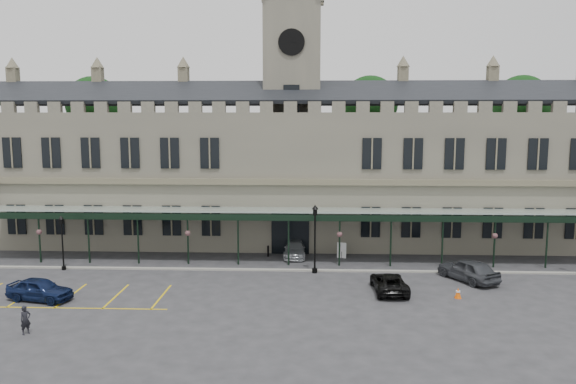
{
  "coord_description": "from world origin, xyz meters",
  "views": [
    {
      "loc": [
        1.69,
        -35.99,
        11.7
      ],
      "look_at": [
        0.0,
        6.0,
        6.0
      ],
      "focal_mm": 35.0,
      "sensor_mm": 36.0,
      "label": 1
    }
  ],
  "objects_px": {
    "car_left_a": "(40,289)",
    "car_taxi": "(295,249)",
    "clock_tower": "(292,100)",
    "lamp_post_left": "(62,238)",
    "traffic_cone": "(458,293)",
    "lamp_post_mid": "(315,233)",
    "station_building": "(292,173)",
    "sign_board": "(342,251)",
    "car_van": "(389,283)",
    "car_right_a": "(468,270)",
    "person_a": "(26,320)"
  },
  "relations": [
    {
      "from": "station_building",
      "to": "car_left_a",
      "type": "height_order",
      "value": "station_building"
    },
    {
      "from": "car_left_a",
      "to": "car_taxi",
      "type": "height_order",
      "value": "car_left_a"
    },
    {
      "from": "sign_board",
      "to": "station_building",
      "type": "bearing_deg",
      "value": 140.67
    },
    {
      "from": "lamp_post_mid",
      "to": "traffic_cone",
      "type": "bearing_deg",
      "value": -31.05
    },
    {
      "from": "lamp_post_left",
      "to": "lamp_post_mid",
      "type": "height_order",
      "value": "lamp_post_mid"
    },
    {
      "from": "lamp_post_left",
      "to": "traffic_cone",
      "type": "distance_m",
      "value": 29.1
    },
    {
      "from": "station_building",
      "to": "lamp_post_mid",
      "type": "height_order",
      "value": "station_building"
    },
    {
      "from": "clock_tower",
      "to": "lamp_post_left",
      "type": "relative_size",
      "value": 5.87
    },
    {
      "from": "lamp_post_left",
      "to": "car_right_a",
      "type": "height_order",
      "value": "lamp_post_left"
    },
    {
      "from": "clock_tower",
      "to": "sign_board",
      "type": "xyz_separation_m",
      "value": [
        4.32,
        -6.43,
        -12.47
      ]
    },
    {
      "from": "station_building",
      "to": "car_van",
      "type": "xyz_separation_m",
      "value": [
        7.0,
        -15.26,
        -5.84
      ]
    },
    {
      "from": "station_building",
      "to": "lamp_post_left",
      "type": "distance_m",
      "value": 20.68
    },
    {
      "from": "car_right_a",
      "to": "person_a",
      "type": "xyz_separation_m",
      "value": [
        -26.64,
        -10.98,
        -0.02
      ]
    },
    {
      "from": "station_building",
      "to": "lamp_post_mid",
      "type": "bearing_deg",
      "value": -79.31
    },
    {
      "from": "clock_tower",
      "to": "sign_board",
      "type": "height_order",
      "value": "clock_tower"
    },
    {
      "from": "lamp_post_mid",
      "to": "car_left_a",
      "type": "relative_size",
      "value": 1.22
    },
    {
      "from": "clock_tower",
      "to": "lamp_post_mid",
      "type": "relative_size",
      "value": 4.78
    },
    {
      "from": "lamp_post_left",
      "to": "sign_board",
      "type": "bearing_deg",
      "value": 11.71
    },
    {
      "from": "person_a",
      "to": "lamp_post_left",
      "type": "bearing_deg",
      "value": 51.69
    },
    {
      "from": "lamp_post_mid",
      "to": "traffic_cone",
      "type": "relative_size",
      "value": 7.54
    },
    {
      "from": "sign_board",
      "to": "clock_tower",
      "type": "bearing_deg",
      "value": 140.31
    },
    {
      "from": "station_building",
      "to": "sign_board",
      "type": "distance_m",
      "value": 9.63
    },
    {
      "from": "station_building",
      "to": "person_a",
      "type": "distance_m",
      "value": 27.72
    },
    {
      "from": "car_van",
      "to": "car_right_a",
      "type": "bearing_deg",
      "value": -157.74
    },
    {
      "from": "traffic_cone",
      "to": "clock_tower",
      "type": "bearing_deg",
      "value": 124.37
    },
    {
      "from": "clock_tower",
      "to": "car_right_a",
      "type": "xyz_separation_m",
      "value": [
        13.0,
        -12.57,
        -12.3
      ]
    },
    {
      "from": "station_building",
      "to": "lamp_post_mid",
      "type": "xyz_separation_m",
      "value": [
        2.05,
        -10.85,
        -3.39
      ]
    },
    {
      "from": "person_a",
      "to": "clock_tower",
      "type": "bearing_deg",
      "value": 5.94
    },
    {
      "from": "sign_board",
      "to": "car_left_a",
      "type": "height_order",
      "value": "car_left_a"
    },
    {
      "from": "traffic_cone",
      "to": "car_taxi",
      "type": "distance_m",
      "value": 15.12
    },
    {
      "from": "station_building",
      "to": "person_a",
      "type": "bearing_deg",
      "value": -120.17
    },
    {
      "from": "car_left_a",
      "to": "car_taxi",
      "type": "distance_m",
      "value": 19.98
    },
    {
      "from": "station_building",
      "to": "car_left_a",
      "type": "bearing_deg",
      "value": -130.99
    },
    {
      "from": "sign_board",
      "to": "car_van",
      "type": "height_order",
      "value": "sign_board"
    },
    {
      "from": "clock_tower",
      "to": "car_van",
      "type": "xyz_separation_m",
      "value": [
        7.0,
        -15.34,
        -12.48
      ]
    },
    {
      "from": "traffic_cone",
      "to": "car_right_a",
      "type": "height_order",
      "value": "car_right_a"
    },
    {
      "from": "traffic_cone",
      "to": "lamp_post_mid",
      "type": "bearing_deg",
      "value": 148.95
    },
    {
      "from": "sign_board",
      "to": "car_right_a",
      "type": "relative_size",
      "value": 0.27
    },
    {
      "from": "car_right_a",
      "to": "person_a",
      "type": "distance_m",
      "value": 28.81
    },
    {
      "from": "lamp_post_mid",
      "to": "car_van",
      "type": "xyz_separation_m",
      "value": [
        4.95,
        -4.41,
        -2.45
      ]
    },
    {
      "from": "person_a",
      "to": "station_building",
      "type": "bearing_deg",
      "value": 5.85
    },
    {
      "from": "clock_tower",
      "to": "car_taxi",
      "type": "distance_m",
      "value": 13.85
    },
    {
      "from": "clock_tower",
      "to": "car_van",
      "type": "bearing_deg",
      "value": -65.48
    },
    {
      "from": "clock_tower",
      "to": "lamp_post_left",
      "type": "xyz_separation_m",
      "value": [
        -17.19,
        -10.88,
        -10.61
      ]
    },
    {
      "from": "station_building",
      "to": "car_right_a",
      "type": "relative_size",
      "value": 12.55
    },
    {
      "from": "car_left_a",
      "to": "station_building",
      "type": "bearing_deg",
      "value": -28.12
    },
    {
      "from": "car_left_a",
      "to": "person_a",
      "type": "relative_size",
      "value": 2.69
    },
    {
      "from": "sign_board",
      "to": "car_left_a",
      "type": "xyz_separation_m",
      "value": [
        -19.88,
        -11.57,
        0.09
      ]
    },
    {
      "from": "car_left_a",
      "to": "car_taxi",
      "type": "relative_size",
      "value": 0.97
    },
    {
      "from": "car_van",
      "to": "lamp_post_left",
      "type": "bearing_deg",
      "value": -13.0
    }
  ]
}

